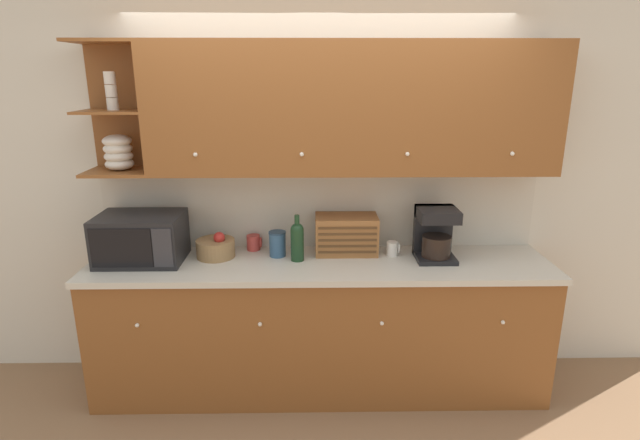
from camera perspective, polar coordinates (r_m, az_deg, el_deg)
The scene contains 13 objects.
ground_plane at distance 4.00m, azimuth -0.05°, elevation -15.74°, with size 24.00×24.00×0.00m, color #896647.
wall_back at distance 3.52m, azimuth -0.07°, elevation 2.74°, with size 5.41×0.06×2.60m.
counter_unit at distance 3.50m, azimuth 0.03°, elevation -11.90°, with size 3.03×0.65×0.94m.
backsplash_panel at distance 3.50m, azimuth -0.06°, elevation 1.42°, with size 3.01×0.01×0.57m.
upper_cabinets at distance 3.23m, azimuth 2.89°, elevation 12.55°, with size 3.01×0.36×0.82m.
microwave at distance 3.46m, azimuth -19.79°, elevation -1.97°, with size 0.54×0.39×0.31m.
fruit_basket at distance 3.43m, azimuth -11.82°, elevation -3.12°, with size 0.26×0.26×0.18m.
mug at distance 3.52m, azimuth -7.57°, elevation -2.57°, with size 0.10×0.09×0.11m.
storage_canister at distance 3.38m, azimuth -4.89°, elevation -2.72°, with size 0.12×0.12×0.17m.
wine_bottle at distance 3.27m, azimuth -2.62°, elevation -2.29°, with size 0.09×0.09×0.31m.
bread_box at distance 3.42m, azimuth 3.02°, elevation -1.65°, with size 0.42×0.25×0.26m.
mug_blue_second at distance 3.42m, azimuth 8.31°, elevation -3.25°, with size 0.09×0.08×0.10m.
coffee_maker at distance 3.38m, azimuth 13.05°, elevation -1.49°, with size 0.26×0.25×0.35m.
Camera 1 is at (-0.05, -3.39, 2.14)m, focal length 28.00 mm.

